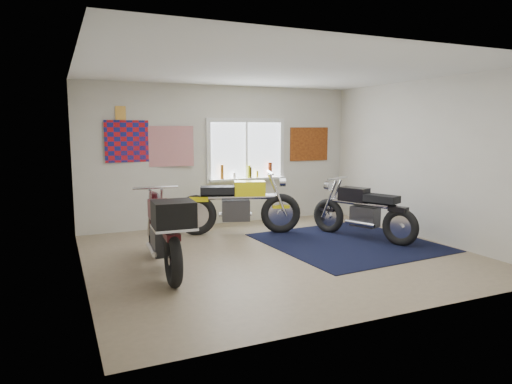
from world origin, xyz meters
name	(u,v)px	position (x,y,z in m)	size (l,w,h in m)	color
ground	(279,254)	(0.00, 0.00, 0.00)	(5.50, 5.50, 0.00)	#9E896B
room_shell	(280,145)	(0.00, 0.00, 1.64)	(5.50, 5.50, 5.50)	white
navy_rug	(348,242)	(1.36, 0.17, 0.01)	(2.50, 2.60, 0.01)	black
window_assembly	(246,154)	(0.50, 2.47, 1.37)	(1.66, 0.17, 1.26)	white
oil_bottles	(251,171)	(0.58, 2.40, 1.03)	(1.12, 0.09, 0.30)	#945215
flag_display	(121,113)	(-1.90, 2.48, 2.15)	(1.60, 0.10, 1.17)	red
triumph_poster	(309,144)	(1.95, 2.48, 1.55)	(0.90, 0.03, 0.70)	#A54C14
yellow_triumph	(238,207)	(-0.06, 1.50, 0.50)	(2.18, 0.90, 1.13)	black
black_chrome_bike	(363,213)	(1.75, 0.31, 0.45)	(0.94, 1.90, 1.03)	black
maroon_tourer	(165,232)	(-1.76, -0.21, 0.56)	(0.64, 2.11, 1.07)	black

